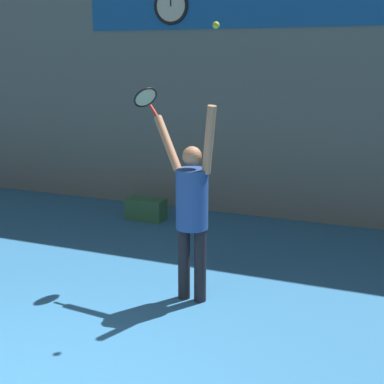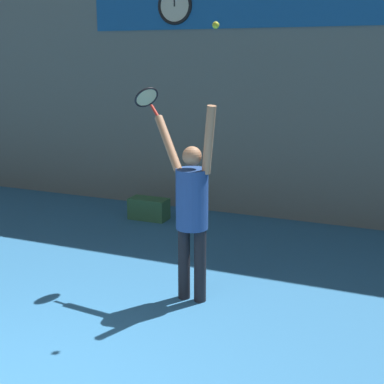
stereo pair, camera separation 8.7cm
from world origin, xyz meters
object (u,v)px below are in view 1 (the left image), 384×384
at_px(tennis_ball, 216,25).
at_px(equipment_bag, 146,209).
at_px(tennis_racket, 146,99).
at_px(scoreboard_clock, 171,6).
at_px(tennis_player, 192,206).

height_order(tennis_ball, equipment_bag, tennis_ball).
bearing_deg(tennis_ball, equipment_bag, 129.12).
bearing_deg(tennis_ball, tennis_racket, 153.11).
xyz_separation_m(scoreboard_clock, tennis_ball, (1.95, -3.35, -0.51)).
distance_m(tennis_racket, equipment_bag, 3.01).
bearing_deg(scoreboard_clock, equipment_bag, -98.19).
bearing_deg(tennis_player, scoreboard_clock, 117.07).
relative_size(tennis_ball, equipment_bag, 0.11).
relative_size(tennis_racket, tennis_ball, 5.94).
xyz_separation_m(tennis_player, tennis_ball, (0.28, -0.08, 1.79)).
bearing_deg(tennis_racket, tennis_player, -30.63).
xyz_separation_m(tennis_player, tennis_racket, (-0.72, 0.42, 1.06)).
bearing_deg(scoreboard_clock, tennis_player, -62.93).
height_order(tennis_player, tennis_racket, tennis_racket).
height_order(scoreboard_clock, equipment_bag, scoreboard_clock).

